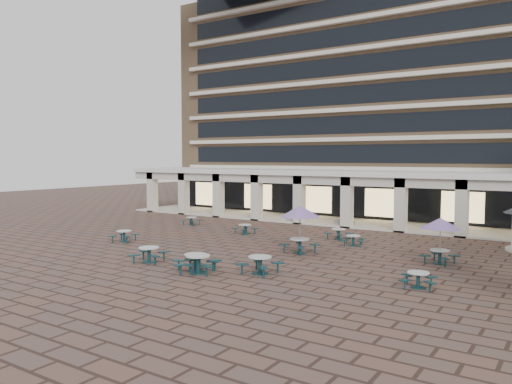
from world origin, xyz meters
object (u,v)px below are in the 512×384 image
Objects in this scene: planter_left at (295,216)px; planter_right at (345,219)px; picnic_table_2 at (260,263)px; picnic_table_1 at (198,262)px.

planter_left is 4.52m from planter_right.
picnic_table_2 is 17.53m from planter_right.
planter_right reaches higher than picnic_table_1.
planter_left is at bearing 180.00° from planter_right.
planter_left is (-7.68, 17.25, 0.05)m from picnic_table_2.
picnic_table_2 is 1.26× the size of planter_left.
picnic_table_2 is (2.51, 1.54, -0.02)m from picnic_table_1.
planter_right reaches higher than picnic_table_2.
planter_left reaches higher than picnic_table_2.
planter_left is at bearing 114.69° from picnic_table_2.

